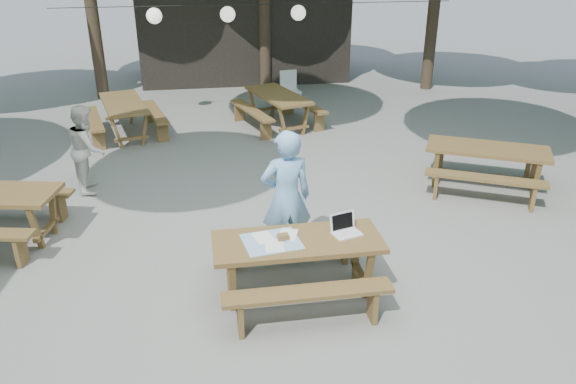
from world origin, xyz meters
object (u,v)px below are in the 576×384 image
(woman, at_px, (286,198))
(plastic_chair, at_px, (291,97))
(second_person, at_px, (87,148))
(main_picnic_table, at_px, (297,266))

(woman, distance_m, plastic_chair, 7.46)
(second_person, height_order, plastic_chair, second_person)
(main_picnic_table, bearing_deg, plastic_chair, 80.98)
(second_person, bearing_deg, woman, -138.36)
(second_person, distance_m, plastic_chair, 6.19)
(main_picnic_table, xyz_separation_m, plastic_chair, (1.29, 8.13, -0.13))
(plastic_chair, bearing_deg, main_picnic_table, -109.49)
(second_person, bearing_deg, main_picnic_table, -145.53)
(woman, height_order, second_person, woman)
(second_person, bearing_deg, plastic_chair, -47.73)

